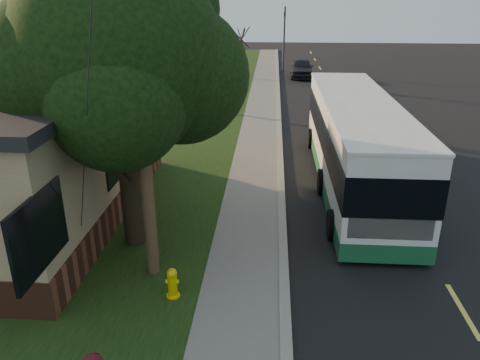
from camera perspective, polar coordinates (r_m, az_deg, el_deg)
name	(u,v)px	position (r m, az deg, el deg)	size (l,w,h in m)	color
ground	(285,303)	(11.20, 5.46, -14.73)	(120.00, 120.00, 0.00)	black
road	(375,161)	(20.60, 16.11, 2.20)	(8.00, 80.00, 0.01)	black
curb	(280,158)	(20.11, 4.92, 2.69)	(0.25, 80.00, 0.12)	gray
sidewalk	(257,158)	(20.12, 2.07, 2.71)	(2.00, 80.00, 0.08)	slate
grass_verge	(176,156)	(20.53, -7.76, 2.90)	(5.00, 80.00, 0.07)	black
fire_hydrant	(172,283)	(11.16, -8.24, -12.31)	(0.32, 0.32, 0.74)	yellow
utility_pole	(139,93)	(10.59, -12.18, 10.35)	(2.86, 3.21, 9.07)	#473321
leafy_tree	(121,57)	(12.32, -14.29, 14.29)	(6.30, 6.00, 7.80)	black
bare_tree_near	(219,76)	(27.54, -2.59, 12.51)	(1.38, 1.21, 4.31)	black
bare_tree_far	(241,53)	(39.35, 0.17, 15.17)	(1.38, 1.21, 4.03)	black
traffic_signal	(284,35)	(43.14, 5.40, 17.23)	(0.18, 0.22, 5.50)	#2D2D30
transit_bus	(355,141)	(17.42, 13.90, 4.69)	(2.70, 11.70, 3.17)	silver
skateboard_main	(143,225)	(14.48, -11.72, -5.43)	(0.50, 0.74, 0.07)	black
distant_car	(302,68)	(40.40, 7.52, 13.43)	(1.86, 4.62, 1.57)	black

